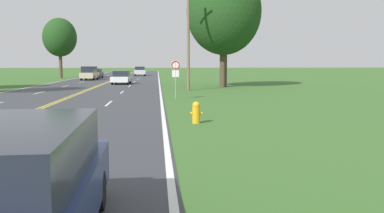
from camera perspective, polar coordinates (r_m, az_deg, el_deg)
The scene contains 10 objects.
fire_hydrant at distance 15.76m, azimuth 0.59°, elevation -0.81°, with size 0.47×0.31×0.85m.
traffic_sign at distance 26.13m, azimuth -2.33°, elevation 5.14°, with size 0.60×0.10×2.51m.
utility_pole_midground at distance 34.91m, azimuth -0.52°, elevation 10.03°, with size 1.80×0.24×9.11m.
tree_left_verge at distance 65.71m, azimuth -18.07°, elevation 9.19°, with size 5.07×5.07×9.13m.
tree_mid_treeline at distance 40.20m, azimuth 4.49°, elevation 13.09°, with size 7.20×7.20×11.38m.
car_dark_blue_van_nearest at distance 5.39m, azimuth -23.38°, elevation -10.40°, with size 1.92×4.82×1.61m.
car_white_sedan_mid_near at distance 45.99m, azimuth -9.87°, elevation 4.06°, with size 2.03×4.42×1.47m.
car_champagne_suv_mid_far at distance 57.69m, azimuth -14.20°, elevation 4.59°, with size 2.00×4.54×1.87m.
car_dark_grey_sedan_receding at distance 64.15m, azimuth -13.35°, elevation 4.56°, with size 1.84×4.01×1.45m.
car_silver_suv_distant at distance 74.69m, azimuth -7.30°, elevation 4.99°, with size 2.00×4.23×1.68m.
Camera 1 is at (6.01, 1.86, 2.34)m, focal length 38.00 mm.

